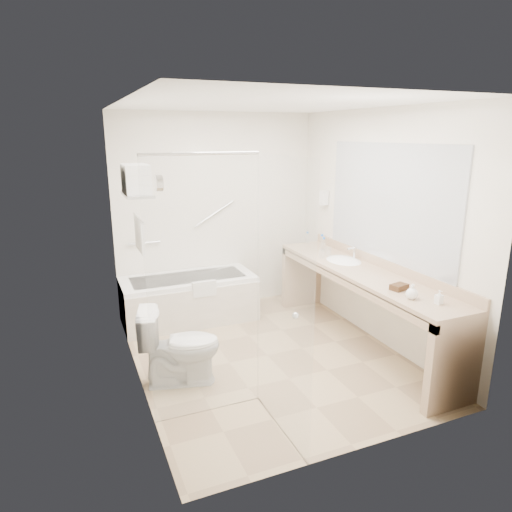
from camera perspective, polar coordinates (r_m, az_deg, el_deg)
name	(u,v)px	position (r m, az deg, el deg)	size (l,w,h in m)	color
floor	(267,355)	(4.88, 1.40, -12.29)	(3.20, 3.20, 0.00)	tan
ceiling	(269,104)	(4.34, 1.62, 18.50)	(2.60, 3.20, 0.10)	white
wall_back	(217,213)	(5.91, -4.91, 5.38)	(2.60, 0.10, 2.50)	white
wall_front	(367,289)	(3.11, 13.73, -3.97)	(2.60, 0.10, 2.50)	white
wall_left	(131,252)	(4.10, -15.32, 0.53)	(0.10, 3.20, 2.50)	white
wall_right	(378,228)	(5.10, 14.95, 3.38)	(0.10, 3.20, 2.50)	white
bathtub	(189,299)	(5.69, -8.36, -5.28)	(1.60, 0.73, 0.59)	white
grab_bar_short	(144,243)	(5.72, -13.81, 1.59)	(0.03, 0.03, 0.40)	silver
grab_bar_long	(214,214)	(5.86, -5.26, 5.28)	(0.03, 0.03, 0.60)	silver
shower_enclosure	(242,295)	(3.44, -1.79, -4.92)	(0.96, 0.91, 2.11)	silver
towel_shelf	(136,188)	(4.37, -14.72, 8.18)	(0.24, 0.55, 0.81)	silver
vanity_counter	(361,289)	(4.99, 13.00, -4.05)	(0.55, 2.70, 0.95)	tan
sink	(343,263)	(5.26, 10.87, -0.86)	(0.40, 0.52, 0.14)	white
faucet	(355,252)	(5.31, 12.23, 0.45)	(0.03, 0.03, 0.14)	silver
mirror	(388,203)	(4.93, 16.15, 6.44)	(0.02, 2.00, 1.20)	#B1B7BE
hairdryer_unit	(324,198)	(5.90, 8.47, 7.22)	(0.08, 0.10, 0.18)	white
toilet	(180,346)	(4.30, -9.48, -11.07)	(0.41, 0.73, 0.72)	white
amenity_basket	(399,287)	(4.40, 17.45, -3.71)	(0.16, 0.11, 0.05)	#462D19
soap_bottle_a	(439,301)	(4.15, 21.87, -5.23)	(0.05, 0.12, 0.06)	white
soap_bottle_b	(412,293)	(4.19, 18.91, -4.41)	(0.10, 0.13, 0.10)	white
water_bottle_left	(324,245)	(5.57, 8.45, 1.35)	(0.06, 0.06, 0.18)	silver
water_bottle_mid	(322,243)	(5.68, 8.23, 1.67)	(0.06, 0.06, 0.19)	silver
water_bottle_right	(307,238)	(5.94, 6.44, 2.19)	(0.05, 0.05, 0.17)	silver
drinking_glass_near	(328,252)	(5.41, 8.98, 0.54)	(0.08, 0.08, 0.10)	silver
drinking_glass_far	(322,254)	(5.31, 8.19, 0.26)	(0.07, 0.07, 0.09)	silver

